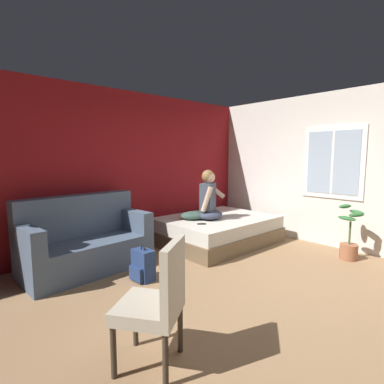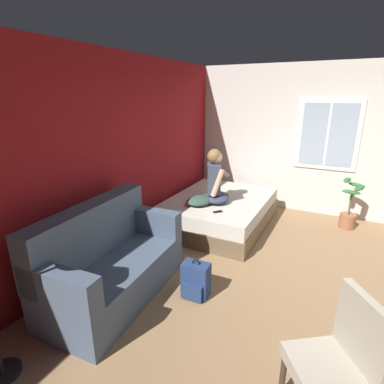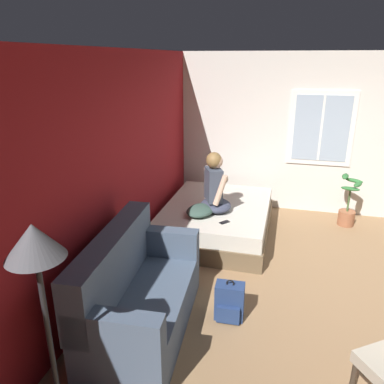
{
  "view_description": "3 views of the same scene",
  "coord_description": "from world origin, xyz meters",
  "px_view_note": "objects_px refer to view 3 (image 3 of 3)",
  "views": [
    {
      "loc": [
        -2.7,
        -1.82,
        1.6
      ],
      "look_at": [
        0.47,
        1.69,
        1.03
      ],
      "focal_mm": 28.0,
      "sensor_mm": 36.0,
      "label": 1
    },
    {
      "loc": [
        -3.23,
        0.09,
        2.16
      ],
      "look_at": [
        0.45,
        1.99,
        0.81
      ],
      "focal_mm": 28.0,
      "sensor_mm": 36.0,
      "label": 2
    },
    {
      "loc": [
        -3.95,
        0.91,
        2.6
      ],
      "look_at": [
        0.03,
        1.95,
        1.12
      ],
      "focal_mm": 35.0,
      "sensor_mm": 36.0,
      "label": 3
    }
  ],
  "objects_px": {
    "bed": "(217,219)",
    "cell_phone": "(225,222)",
    "couch": "(137,295)",
    "person_seated": "(215,187)",
    "backpack": "(229,302)",
    "floor_lamp": "(38,265)",
    "throw_pillow": "(200,210)",
    "potted_plant": "(348,208)"
  },
  "relations": [
    {
      "from": "bed",
      "to": "cell_phone",
      "type": "xyz_separation_m",
      "value": [
        -0.62,
        -0.22,
        0.25
      ]
    },
    {
      "from": "couch",
      "to": "person_seated",
      "type": "relative_size",
      "value": 2.0
    },
    {
      "from": "backpack",
      "to": "cell_phone",
      "type": "xyz_separation_m",
      "value": [
        1.34,
        0.3,
        0.29
      ]
    },
    {
      "from": "person_seated",
      "to": "floor_lamp",
      "type": "bearing_deg",
      "value": 172.75
    },
    {
      "from": "backpack",
      "to": "cell_phone",
      "type": "distance_m",
      "value": 1.4
    },
    {
      "from": "couch",
      "to": "bed",
      "type": "bearing_deg",
      "value": -8.45
    },
    {
      "from": "couch",
      "to": "cell_phone",
      "type": "height_order",
      "value": "couch"
    },
    {
      "from": "couch",
      "to": "floor_lamp",
      "type": "distance_m",
      "value": 1.6
    },
    {
      "from": "bed",
      "to": "cell_phone",
      "type": "relative_size",
      "value": 14.35
    },
    {
      "from": "backpack",
      "to": "floor_lamp",
      "type": "distance_m",
      "value": 2.24
    },
    {
      "from": "backpack",
      "to": "floor_lamp",
      "type": "height_order",
      "value": "floor_lamp"
    },
    {
      "from": "cell_phone",
      "to": "floor_lamp",
      "type": "height_order",
      "value": "floor_lamp"
    },
    {
      "from": "floor_lamp",
      "to": "throw_pillow",
      "type": "bearing_deg",
      "value": -4.87
    },
    {
      "from": "backpack",
      "to": "throw_pillow",
      "type": "xyz_separation_m",
      "value": [
        1.51,
        0.67,
        0.36
      ]
    },
    {
      "from": "floor_lamp",
      "to": "bed",
      "type": "bearing_deg",
      "value": -6.79
    },
    {
      "from": "couch",
      "to": "person_seated",
      "type": "xyz_separation_m",
      "value": [
        2.12,
        -0.35,
        0.44
      ]
    },
    {
      "from": "backpack",
      "to": "floor_lamp",
      "type": "relative_size",
      "value": 0.27
    },
    {
      "from": "potted_plant",
      "to": "couch",
      "type": "bearing_deg",
      "value": 143.73
    },
    {
      "from": "couch",
      "to": "throw_pillow",
      "type": "distance_m",
      "value": 1.91
    },
    {
      "from": "person_seated",
      "to": "floor_lamp",
      "type": "height_order",
      "value": "floor_lamp"
    },
    {
      "from": "person_seated",
      "to": "floor_lamp",
      "type": "distance_m",
      "value": 3.42
    },
    {
      "from": "potted_plant",
      "to": "backpack",
      "type": "bearing_deg",
      "value": 152.18
    },
    {
      "from": "person_seated",
      "to": "cell_phone",
      "type": "bearing_deg",
      "value": -150.77
    },
    {
      "from": "bed",
      "to": "person_seated",
      "type": "height_order",
      "value": "person_seated"
    },
    {
      "from": "backpack",
      "to": "potted_plant",
      "type": "relative_size",
      "value": 0.54
    },
    {
      "from": "cell_phone",
      "to": "floor_lamp",
      "type": "xyz_separation_m",
      "value": [
        -2.95,
        0.64,
        0.94
      ]
    },
    {
      "from": "bed",
      "to": "floor_lamp",
      "type": "distance_m",
      "value": 3.78
    },
    {
      "from": "bed",
      "to": "person_seated",
      "type": "distance_m",
      "value": 0.64
    },
    {
      "from": "cell_phone",
      "to": "potted_plant",
      "type": "height_order",
      "value": "potted_plant"
    },
    {
      "from": "backpack",
      "to": "floor_lamp",
      "type": "bearing_deg",
      "value": 149.75
    },
    {
      "from": "person_seated",
      "to": "throw_pillow",
      "type": "xyz_separation_m",
      "value": [
        -0.22,
        0.16,
        -0.29
      ]
    },
    {
      "from": "bed",
      "to": "backpack",
      "type": "bearing_deg",
      "value": -165.22
    },
    {
      "from": "bed",
      "to": "throw_pillow",
      "type": "height_order",
      "value": "throw_pillow"
    },
    {
      "from": "couch",
      "to": "floor_lamp",
      "type": "xyz_separation_m",
      "value": [
        -1.22,
        0.08,
        1.04
      ]
    },
    {
      "from": "person_seated",
      "to": "cell_phone",
      "type": "relative_size",
      "value": 6.08
    },
    {
      "from": "throw_pillow",
      "to": "floor_lamp",
      "type": "distance_m",
      "value": 3.25
    },
    {
      "from": "person_seated",
      "to": "potted_plant",
      "type": "relative_size",
      "value": 1.03
    },
    {
      "from": "person_seated",
      "to": "backpack",
      "type": "xyz_separation_m",
      "value": [
        -1.73,
        -0.52,
        -0.64
      ]
    },
    {
      "from": "throw_pillow",
      "to": "cell_phone",
      "type": "relative_size",
      "value": 3.33
    },
    {
      "from": "floor_lamp",
      "to": "couch",
      "type": "bearing_deg",
      "value": -3.58
    },
    {
      "from": "person_seated",
      "to": "throw_pillow",
      "type": "height_order",
      "value": "person_seated"
    },
    {
      "from": "potted_plant",
      "to": "person_seated",
      "type": "bearing_deg",
      "value": 118.27
    }
  ]
}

